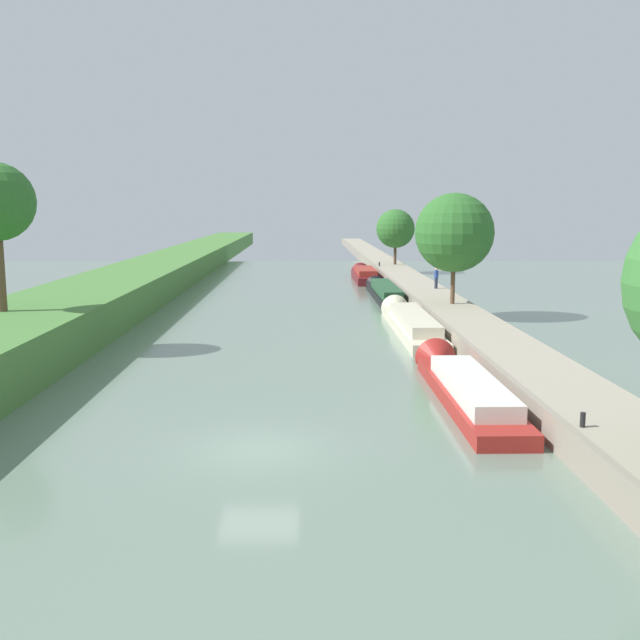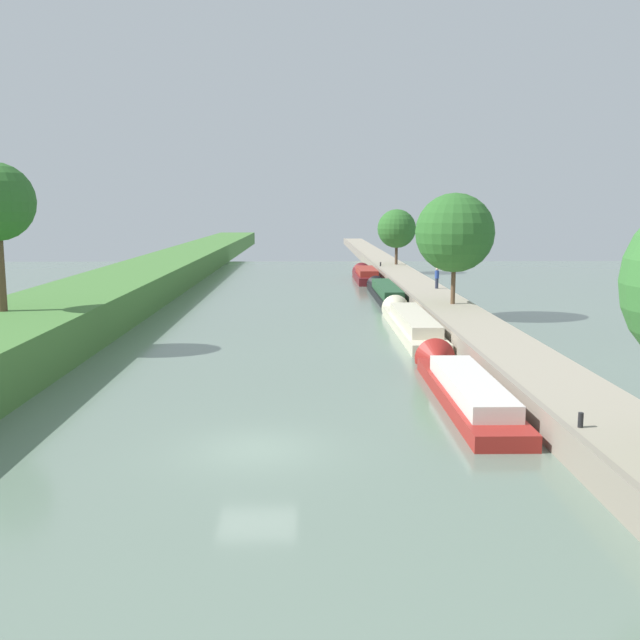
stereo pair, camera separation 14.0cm
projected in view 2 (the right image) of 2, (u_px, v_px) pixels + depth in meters
ground_plane at (257, 450)px, 22.74m from camera, size 160.00×160.00×0.00m
right_towpath at (610, 431)px, 22.84m from camera, size 3.51×260.00×1.07m
stone_quay at (551, 431)px, 22.81m from camera, size 0.25×260.00×1.12m
narrowboat_red at (462, 385)px, 29.04m from camera, size 2.09×13.02×1.98m
narrowboat_cream at (410, 322)px, 44.59m from camera, size 2.07×15.90×1.97m
narrowboat_black at (385, 292)px, 60.33m from camera, size 1.83×16.51×1.88m
narrowboat_maroon at (365, 275)px, 75.36m from camera, size 2.19×11.79×2.08m
tree_rightbank_midnear at (455, 233)px, 48.23m from camera, size 5.29×5.29×7.43m
tree_rightbank_midfar at (397, 229)px, 82.10m from camera, size 4.39×4.39×6.27m
person_walking at (437, 278)px, 58.08m from camera, size 0.34×0.34×1.66m
mooring_bollard_near at (581, 420)px, 21.46m from camera, size 0.16×0.16×0.45m
mooring_bollard_far at (381, 264)px, 80.22m from camera, size 0.16×0.16×0.45m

